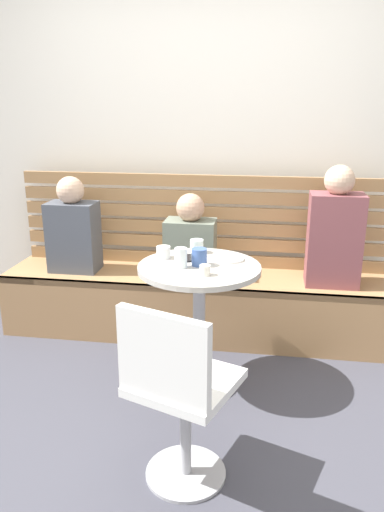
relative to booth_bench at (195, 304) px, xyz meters
The scene contains 16 objects.
ground 1.22m from the booth_bench, 90.00° to the right, with size 8.00×8.00×0.00m, color #42424C.
back_wall 1.31m from the booth_bench, 90.00° to the left, with size 5.20×0.10×2.90m, color white.
booth_bench is the anchor object (origin of this frame).
booth_backrest 0.61m from the booth_bench, 90.00° to the left, with size 2.65×0.04×0.67m.
cafe_table 0.74m from the booth_bench, 79.64° to the right, with size 0.68×0.68×0.74m.
white_chair 1.51m from the booth_bench, 84.29° to the right, with size 0.51×0.51×0.85m.
person_adult 1.08m from the booth_bench, ahead, with size 0.34×0.22×0.79m.
person_child_left 1.01m from the booth_bench, behind, with size 0.34×0.22×0.67m.
person_child_middle 0.47m from the booth_bench, 137.32° to the right, with size 0.34×0.22×0.58m.
cup_water_clear 0.92m from the booth_bench, 87.71° to the right, with size 0.07×0.07×0.11m, color white.
cup_mug_blue 0.88m from the booth_bench, 79.64° to the right, with size 0.08×0.08×0.10m, color #3D5B9E.
cup_espresso_small 1.00m from the booth_bench, 78.11° to the right, with size 0.06×0.06×0.06m, color silver.
cup_glass_short 0.71m from the booth_bench, 80.40° to the right, with size 0.08×0.08×0.08m, color silver.
cup_ceramic_white 0.80m from the booth_bench, 99.79° to the right, with size 0.08×0.08×0.07m, color white.
plate_small 0.80m from the booth_bench, 63.00° to the right, with size 0.17×0.17×0.01m, color white.
phone_on_table 0.77m from the booth_bench, 85.38° to the right, with size 0.07×0.14×0.01m, color black.
Camera 1 is at (0.48, -2.02, 1.60)m, focal length 34.68 mm.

